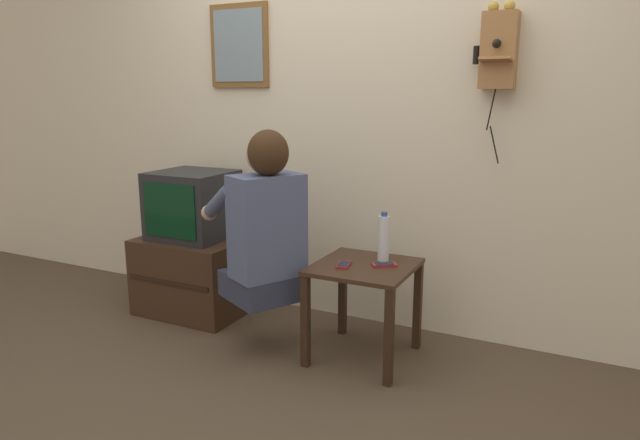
{
  "coord_description": "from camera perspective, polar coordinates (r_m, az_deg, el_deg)",
  "views": [
    {
      "loc": [
        1.36,
        -1.91,
        1.37
      ],
      "look_at": [
        0.09,
        0.65,
        0.73
      ],
      "focal_mm": 32.0,
      "sensor_mm": 36.0,
      "label": 1
    }
  ],
  "objects": [
    {
      "name": "cell_phone_spare",
      "position": [
        2.93,
        6.45,
        -4.47
      ],
      "size": [
        0.14,
        0.12,
        0.01
      ],
      "rotation": [
        0.0,
        0.0,
        -0.97
      ],
      "color": "maroon",
      "rests_on": "side_table"
    },
    {
      "name": "water_bottle",
      "position": [
        2.99,
        6.38,
        -1.78
      ],
      "size": [
        0.06,
        0.06,
        0.26
      ],
      "color": "silver",
      "rests_on": "side_table"
    },
    {
      "name": "side_table",
      "position": [
        2.97,
        4.42,
        -6.37
      ],
      "size": [
        0.5,
        0.51,
        0.51
      ],
      "color": "#382316",
      "rests_on": "ground_plane"
    },
    {
      "name": "wall_back",
      "position": [
        3.41,
        2.81,
        10.96
      ],
      "size": [
        6.8,
        0.05,
        2.55
      ],
      "color": "beige",
      "rests_on": "ground_plane"
    },
    {
      "name": "wall_phone_antique",
      "position": [
        3.09,
        17.44,
        15.99
      ],
      "size": [
        0.21,
        0.18,
        0.79
      ],
      "color": "#9E6B3D"
    },
    {
      "name": "framed_picture",
      "position": [
        3.74,
        -8.09,
        16.87
      ],
      "size": [
        0.42,
        0.03,
        0.5
      ],
      "color": "brown"
    },
    {
      "name": "person",
      "position": [
        2.94,
        -5.59,
        -0.26
      ],
      "size": [
        0.62,
        0.56,
        0.9
      ],
      "rotation": [
        0.0,
        0.0,
        1.08
      ],
      "color": "#2D3347",
      "rests_on": "ground_plane"
    },
    {
      "name": "tv_stand",
      "position": [
        3.73,
        -12.31,
        -5.32
      ],
      "size": [
        0.66,
        0.52,
        0.48
      ],
      "color": "#382316",
      "rests_on": "ground_plane"
    },
    {
      "name": "television",
      "position": [
        3.63,
        -12.61,
        1.51
      ],
      "size": [
        0.46,
        0.44,
        0.42
      ],
      "color": "#232326",
      "rests_on": "tv_stand"
    },
    {
      "name": "ground_plane",
      "position": [
        2.72,
        -8.34,
        -17.86
      ],
      "size": [
        14.0,
        14.0,
        0.0
      ],
      "primitive_type": "plane",
      "color": "#4C3D2D"
    },
    {
      "name": "cell_phone_held",
      "position": [
        2.92,
        2.41,
        -4.48
      ],
      "size": [
        0.08,
        0.13,
        0.01
      ],
      "rotation": [
        0.0,
        0.0,
        0.2
      ],
      "color": "maroon",
      "rests_on": "side_table"
    }
  ]
}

